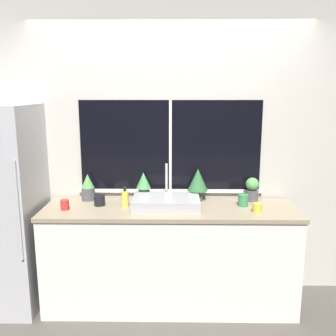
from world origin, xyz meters
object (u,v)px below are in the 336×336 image
potted_plant_center_left (144,184)px  mug_red (65,205)px  potted_plant_center_right (198,182)px  sink (166,202)px  soap_bottle (125,198)px  mug_black (99,201)px  mug_yellow (257,208)px  potted_plant_far_left (88,187)px  mug_green (243,200)px  refrigerator (2,207)px  potted_plant_far_right (252,189)px

potted_plant_center_left → mug_red: size_ratio=3.09×
potted_plant_center_right → mug_red: bearing=-166.1°
sink → soap_bottle: size_ratio=3.24×
potted_plant_center_right → soap_bottle: 0.68m
mug_black → mug_yellow: (1.34, -0.17, -0.00)m
sink → potted_plant_center_right: (0.28, 0.21, 0.13)m
sink → potted_plant_far_left: sink is taller
potted_plant_center_right → mug_yellow: bearing=-35.2°
mug_black → mug_yellow: mug_black is taller
mug_green → mug_red: size_ratio=1.21×
refrigerator → sink: (1.44, -0.02, 0.06)m
refrigerator → mug_yellow: size_ratio=22.81×
mug_red → sink: bearing=4.7°
mug_yellow → mug_green: mug_green is taller
mug_yellow → mug_green: bearing=116.0°
potted_plant_center_right → soap_bottle: bearing=-163.6°
soap_bottle → refrigerator: bearing=180.0°
refrigerator → potted_plant_center_left: (1.23, 0.19, 0.17)m
soap_bottle → mug_yellow: size_ratio=2.26×
mug_black → potted_plant_far_left: bearing=129.9°
refrigerator → mug_yellow: refrigerator is taller
sink → mug_green: (0.67, 0.05, 0.01)m
refrigerator → soap_bottle: bearing=-0.0°
mug_black → mug_green: (1.26, 0.00, 0.01)m
potted_plant_center_left → mug_red: 0.72m
potted_plant_far_left → potted_plant_far_right: 1.50m
sink → soap_bottle: bearing=176.2°
potted_plant_center_right → mug_red: (-1.14, -0.28, -0.14)m
potted_plant_far_left → potted_plant_far_right: size_ratio=1.13×
potted_plant_far_right → refrigerator: bearing=-175.2°
potted_plant_far_right → mug_green: bearing=-123.8°
mug_black → potted_plant_center_left: bearing=23.2°
refrigerator → potted_plant_center_right: size_ratio=6.00×
potted_plant_far_right → mug_yellow: bearing=-93.9°
potted_plant_center_left → sink: bearing=-45.3°
refrigerator → sink: refrigerator is taller
potted_plant_far_left → potted_plant_center_left: size_ratio=0.93×
potted_plant_center_left → potted_plant_center_right: size_ratio=0.88×
mug_black → mug_green: mug_green is taller
potted_plant_far_right → mug_green: 0.20m
potted_plant_far_left → mug_green: size_ratio=2.37×
mug_red → potted_plant_center_left: bearing=23.6°
sink → potted_plant_center_right: 0.38m
potted_plant_far_right → mug_black: 1.38m
potted_plant_far_left → mug_green: potted_plant_far_left is taller
potted_plant_far_left → mug_green: 1.40m
potted_plant_far_right → potted_plant_center_left: bearing=180.0°
potted_plant_far_left → potted_plant_center_left: bearing=0.0°
soap_bottle → mug_black: size_ratio=1.85×
mug_yellow → mug_red: (-1.61, 0.05, 0.00)m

